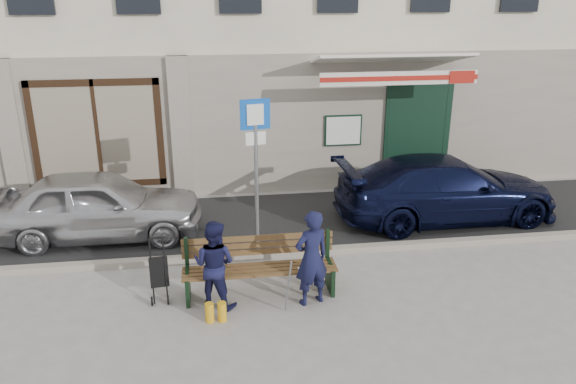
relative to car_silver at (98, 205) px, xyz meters
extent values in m
plane|color=#9E9991|center=(2.95, -2.85, -0.66)|extent=(80.00, 80.00, 0.00)
cube|color=#282828|center=(2.95, 0.25, -0.66)|extent=(60.00, 3.20, 0.01)
cube|color=#9E9384|center=(2.95, -1.35, -0.60)|extent=(60.00, 0.18, 0.12)
cube|color=#9E9384|center=(2.95, 2.11, 0.94)|extent=(20.00, 0.12, 3.20)
cube|color=maroon|center=(-0.25, 2.17, 0.89)|extent=(2.50, 0.12, 2.00)
cube|color=black|center=(7.05, 2.03, 0.64)|extent=(1.60, 0.10, 2.60)
cube|color=black|center=(7.05, 2.50, 0.54)|extent=(1.25, 0.90, 2.40)
cube|color=white|center=(5.25, 2.00, 0.79)|extent=(0.80, 0.03, 0.65)
cube|color=white|center=(6.15, 1.78, 2.42)|extent=(3.40, 1.72, 0.42)
cube|color=white|center=(6.15, 0.92, 2.14)|extent=(3.40, 0.05, 0.28)
cube|color=#A51D14|center=(6.15, 0.89, 2.14)|extent=(3.40, 0.02, 0.10)
imported|color=silver|center=(0.00, 0.00, 0.00)|extent=(3.92, 1.62, 1.33)
imported|color=black|center=(6.96, -0.06, 0.00)|extent=(4.65, 2.03, 1.33)
cylinder|color=gray|center=(2.95, -1.06, 0.69)|extent=(0.07, 0.07, 2.72)
cube|color=#0D4CB7|center=(2.95, -1.06, 1.89)|extent=(0.52, 0.12, 0.52)
cube|color=white|center=(2.95, -1.09, 1.89)|extent=(0.29, 0.07, 0.36)
cube|color=white|center=(2.95, -1.06, 1.48)|extent=(0.35, 0.09, 0.23)
cube|color=brown|center=(2.85, -2.63, -0.21)|extent=(2.40, 0.50, 0.04)
cube|color=brown|center=(2.85, -2.35, 0.08)|extent=(2.40, 0.10, 0.36)
cube|color=black|center=(1.73, -2.63, -0.44)|extent=(0.06, 0.50, 0.45)
cube|color=black|center=(3.97, -2.63, -0.44)|extent=(0.06, 0.50, 0.45)
cube|color=white|center=(3.60, -2.73, -0.18)|extent=(0.34, 0.25, 0.11)
cylinder|color=gray|center=(3.20, -3.30, -0.16)|extent=(0.07, 0.34, 0.96)
cylinder|color=gold|center=(2.05, -3.28, -0.51)|extent=(0.13, 0.13, 0.30)
cylinder|color=gold|center=(2.23, -3.28, -0.51)|extent=(0.13, 0.13, 0.30)
imported|color=#131534|center=(3.60, -2.96, 0.10)|extent=(0.64, 0.53, 1.52)
imported|color=#141538|center=(2.15, -2.82, 0.03)|extent=(0.83, 0.77, 1.38)
cylinder|color=black|center=(1.18, -2.70, -0.59)|extent=(0.05, 0.14, 0.14)
cylinder|color=black|center=(1.42, -2.70, -0.59)|extent=(0.05, 0.14, 0.14)
cube|color=black|center=(1.30, -2.50, -0.21)|extent=(0.31, 0.28, 0.48)
cylinder|color=black|center=(1.30, -2.38, 0.31)|extent=(0.26, 0.05, 0.02)
camera|label=1|loc=(2.18, -10.39, 3.92)|focal=35.00mm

